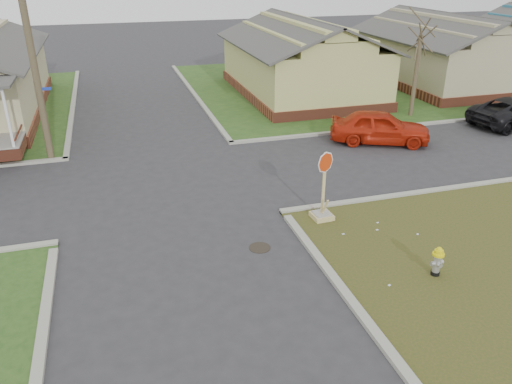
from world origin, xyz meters
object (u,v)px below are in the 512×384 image
object	(u,v)px
utility_pole	(31,46)
stop_sign	(323,204)
red_sedan	(380,127)
fire_hydrant	(437,260)

from	to	relation	value
utility_pole	stop_sign	bearing A→B (deg)	-43.10
stop_sign	red_sedan	xyz separation A→B (m)	(5.53, 6.22, 0.21)
fire_hydrant	red_sedan	world-z (taller)	red_sedan
stop_sign	red_sedan	size ratio (longest dim) A/B	0.52
utility_pole	fire_hydrant	size ratio (longest dim) A/B	10.56
fire_hydrant	stop_sign	world-z (taller)	stop_sign
utility_pole	fire_hydrant	distance (m)	16.55
utility_pole	red_sedan	bearing A→B (deg)	-8.19
fire_hydrant	stop_sign	distance (m)	4.17
utility_pole	fire_hydrant	world-z (taller)	utility_pole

